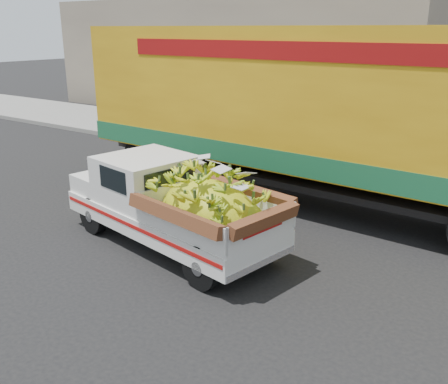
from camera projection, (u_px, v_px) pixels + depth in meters
The scene contains 6 objects.
ground at pixel (182, 250), 8.87m from camera, with size 100.00×100.00×0.00m, color black.
curb at pixel (324, 170), 13.54m from camera, with size 60.00×0.25×0.15m, color gray.
sidewalk at pixel (353, 155), 15.17m from camera, with size 60.00×4.00×0.14m, color gray.
building_left at pixel (240, 56), 23.36m from camera, with size 18.00×6.00×5.00m, color gray.
pickup_truck at pixel (182, 207), 8.60m from camera, with size 4.59×2.34×1.53m.
semi_trailer at pixel (325, 110), 10.45m from camera, with size 12.03×3.00×3.80m.
Camera 1 is at (5.26, -6.20, 3.76)m, focal length 40.00 mm.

